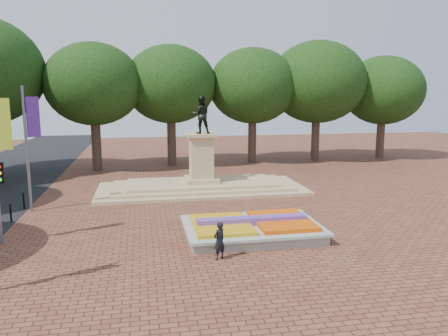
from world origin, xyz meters
name	(u,v)px	position (x,y,z in m)	size (l,w,h in m)	color
ground	(223,224)	(0.00, 0.00, 0.00)	(90.00, 90.00, 0.00)	brown
flower_bed	(252,228)	(1.03, -2.00, 0.38)	(6.30, 4.30, 0.91)	gray
monument	(202,178)	(0.00, 8.00, 0.88)	(14.00, 6.00, 6.40)	tan
tree_row_back	(212,92)	(2.33, 18.00, 6.67)	(44.80, 8.80, 10.43)	#3C2D20
pedestrian	(219,240)	(-1.01, -4.57, 0.78)	(0.57, 0.37, 1.56)	black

